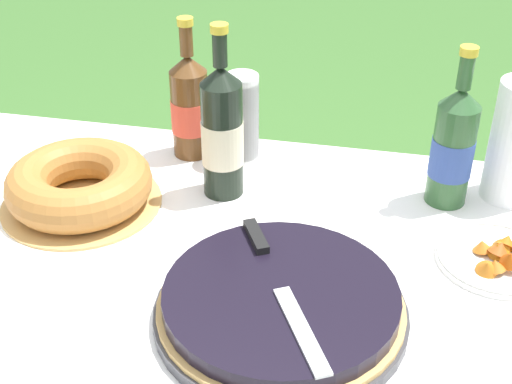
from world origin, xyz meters
TOP-DOWN VIEW (x-y plane):
  - garden_table at (0.00, 0.00)m, footprint 1.76×0.94m
  - tablecloth at (0.00, 0.00)m, footprint 1.77×0.95m
  - berry_tart at (0.25, -0.11)m, footprint 0.41×0.41m
  - serving_knife at (0.23, -0.09)m, footprint 0.20×0.34m
  - bundt_cake at (-0.20, 0.13)m, footprint 0.32×0.32m
  - cup_stack at (0.07, 0.38)m, footprint 0.07×0.07m
  - cider_bottle_green at (0.51, 0.30)m, footprint 0.08×0.08m
  - cider_bottle_amber at (-0.05, 0.38)m, footprint 0.08×0.08m
  - juice_bottle_red at (0.06, 0.24)m, footprint 0.08×0.08m
  - snack_plate_right at (0.60, 0.11)m, footprint 0.22×0.22m

SIDE VIEW (x-z plane):
  - garden_table at x=0.00m, z-range 0.28..0.95m
  - tablecloth at x=0.00m, z-range 0.61..0.71m
  - snack_plate_right at x=0.60m, z-range 0.66..0.71m
  - berry_tart at x=0.25m, z-range 0.67..0.73m
  - bundt_cake at x=-0.20m, z-range 0.67..0.77m
  - serving_knife at x=0.23m, z-range 0.73..0.74m
  - cup_stack at x=0.07m, z-range 0.67..0.88m
  - cider_bottle_amber at x=-0.05m, z-range 0.63..0.95m
  - cider_bottle_green at x=0.51m, z-range 0.63..0.96m
  - juice_bottle_red at x=0.06m, z-range 0.63..0.99m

